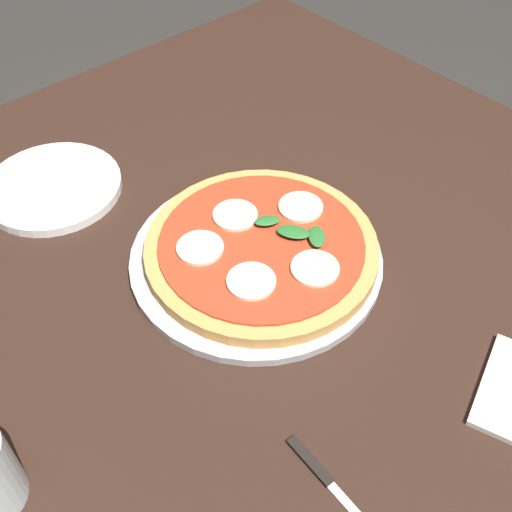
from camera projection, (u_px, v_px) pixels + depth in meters
ground_plane at (237, 494)px, 1.35m from camera, size 6.00×6.00×0.00m
dining_table at (227, 313)px, 0.89m from camera, size 1.21×1.10×0.71m
serving_tray at (256, 258)px, 0.83m from camera, size 0.33×0.33×0.01m
pizza at (261, 247)px, 0.82m from camera, size 0.30×0.30×0.03m
plate_white at (53, 187)px, 0.93m from camera, size 0.20×0.20×0.01m
knife at (331, 485)px, 0.63m from camera, size 0.02×0.17×0.01m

